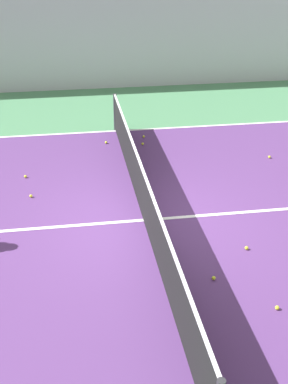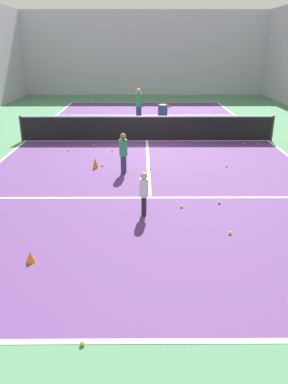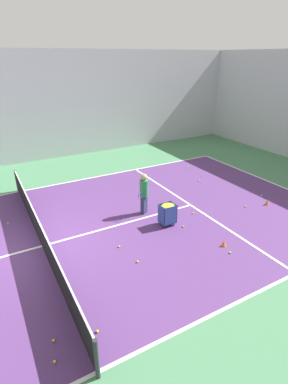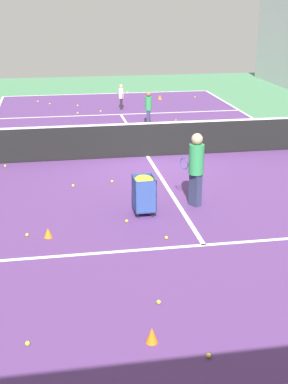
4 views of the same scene
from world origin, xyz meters
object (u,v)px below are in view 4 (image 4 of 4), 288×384
object	(u,v)px
coach_at_net	(196,165)
training_cone_0	(48,233)
ball_cart	(144,188)
training_cone_1	(160,97)
tennis_net	(148,139)
child_midcourt	(148,106)
player_near_baseline	(121,95)

from	to	relation	value
coach_at_net	training_cone_0	distance (m)	3.77
training_cone_0	coach_at_net	bearing A→B (deg)	-160.19
coach_at_net	ball_cart	distance (m)	1.37
ball_cart	training_cone_1	bearing A→B (deg)	-102.82
tennis_net	child_midcourt	xyz separation A→B (m)	(-0.80, -4.29, 0.19)
coach_at_net	training_cone_1	bearing A→B (deg)	-36.25
player_near_baseline	ball_cart	xyz separation A→B (m)	(1.07, 12.05, 0.00)
child_midcourt	ball_cart	size ratio (longest dim) A/B	1.43
child_midcourt	training_cone_0	xyz separation A→B (m)	(3.86, 9.79, -0.64)
player_near_baseline	training_cone_0	size ratio (longest dim) A/B	5.35
tennis_net	coach_at_net	size ratio (longest dim) A/B	6.12
training_cone_1	child_midcourt	bearing A→B (deg)	73.95
player_near_baseline	training_cone_0	xyz separation A→B (m)	(3.23, 12.97, -0.52)
player_near_baseline	coach_at_net	bearing A→B (deg)	7.19
player_near_baseline	ball_cart	size ratio (longest dim) A/B	1.21
child_midcourt	training_cone_1	bearing A→B (deg)	179.36
child_midcourt	training_cone_1	distance (m)	5.54
coach_at_net	training_cone_1	xyz separation A→B (m)	(-1.94, -13.83, -0.90)
tennis_net	training_cone_0	distance (m)	6.30
ball_cart	training_cone_1	world-z (taller)	ball_cart
coach_at_net	child_midcourt	distance (m)	8.56
tennis_net	player_near_baseline	size ratio (longest dim) A/B	9.87
training_cone_1	ball_cart	bearing A→B (deg)	77.18
player_near_baseline	training_cone_1	world-z (taller)	player_near_baseline
child_midcourt	training_cone_0	world-z (taller)	child_midcourt
player_near_baseline	training_cone_0	world-z (taller)	player_near_baseline
coach_at_net	player_near_baseline	bearing A→B (deg)	-27.22
player_near_baseline	child_midcourt	distance (m)	3.25
training_cone_1	player_near_baseline	bearing A→B (deg)	44.33
tennis_net	training_cone_1	bearing A→B (deg)	-103.61
ball_cart	training_cone_1	size ratio (longest dim) A/B	4.31
player_near_baseline	child_midcourt	size ratio (longest dim) A/B	0.84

